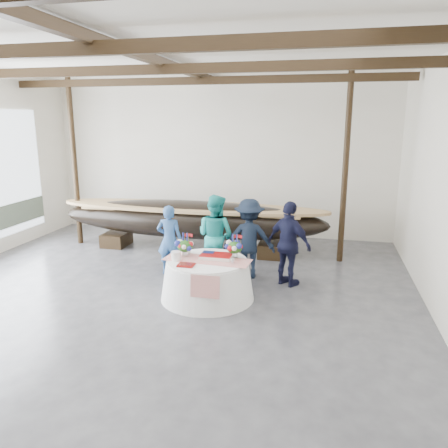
# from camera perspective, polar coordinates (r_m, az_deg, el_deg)

# --- Properties ---
(floor) EXTENTS (10.00, 12.00, 0.01)m
(floor) POSITION_cam_1_polar(r_m,az_deg,el_deg) (7.91, -11.19, -11.84)
(floor) COLOR #3D3D42
(floor) RESTS_ON ground
(wall_back) EXTENTS (10.00, 0.02, 4.50)m
(wall_back) POSITION_cam_1_polar(r_m,az_deg,el_deg) (12.90, -0.64, 8.60)
(wall_back) COLOR silver
(wall_back) RESTS_ON ground
(ceiling) EXTENTS (10.00, 12.00, 0.01)m
(ceiling) POSITION_cam_1_polar(r_m,az_deg,el_deg) (7.26, -12.93, 22.27)
(ceiling) COLOR white
(ceiling) RESTS_ON wall_back
(pavilion_structure) EXTENTS (9.80, 11.76, 4.50)m
(pavilion_structure) POSITION_cam_1_polar(r_m,az_deg,el_deg) (7.85, -10.36, 18.04)
(pavilion_structure) COLOR black
(pavilion_structure) RESTS_ON ground
(longboat_display) EXTENTS (7.07, 1.41, 1.32)m
(longboat_display) POSITION_cam_1_polar(r_m,az_deg,el_deg) (11.30, -4.42, 0.65)
(longboat_display) COLOR black
(longboat_display) RESTS_ON ground
(banquet_table) EXTENTS (1.79, 1.79, 0.77)m
(banquet_table) POSITION_cam_1_polar(r_m,az_deg,el_deg) (8.41, -2.18, -7.19)
(banquet_table) COLOR white
(banquet_table) RESTS_ON ground
(tabletop_items) EXTENTS (1.69, 0.95, 0.40)m
(tabletop_items) POSITION_cam_1_polar(r_m,az_deg,el_deg) (8.38, -2.19, -3.41)
(tabletop_items) COLOR red
(tabletop_items) RESTS_ON banquet_table
(guest_woman_blue) EXTENTS (0.59, 0.41, 1.55)m
(guest_woman_blue) POSITION_cam_1_polar(r_m,az_deg,el_deg) (9.66, -7.12, -2.07)
(guest_woman_blue) COLOR #2A4F87
(guest_woman_blue) RESTS_ON ground
(guest_woman_teal) EXTENTS (1.08, 0.98, 1.80)m
(guest_woman_teal) POSITION_cam_1_polar(r_m,az_deg,el_deg) (9.45, -1.11, -1.54)
(guest_woman_teal) COLOR teal
(guest_woman_teal) RESTS_ON ground
(guest_man_left) EXTENTS (1.20, 0.80, 1.73)m
(guest_man_left) POSITION_cam_1_polar(r_m,az_deg,el_deg) (9.38, 3.30, -1.91)
(guest_man_left) COLOR black
(guest_man_left) RESTS_ON ground
(guest_man_right) EXTENTS (1.10, 0.92, 1.76)m
(guest_man_right) POSITION_cam_1_polar(r_m,az_deg,el_deg) (8.99, 8.50, -2.61)
(guest_man_right) COLOR black
(guest_man_right) RESTS_ON ground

